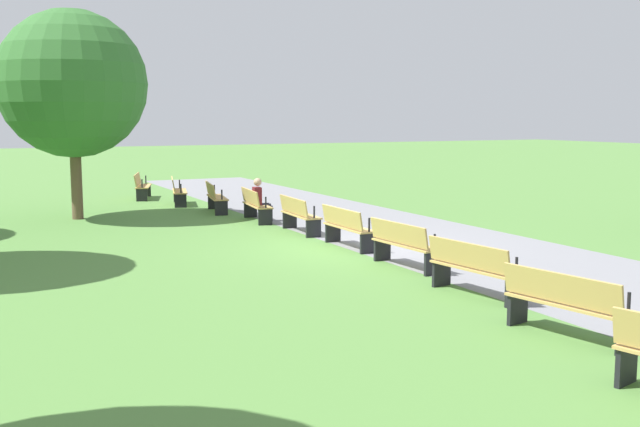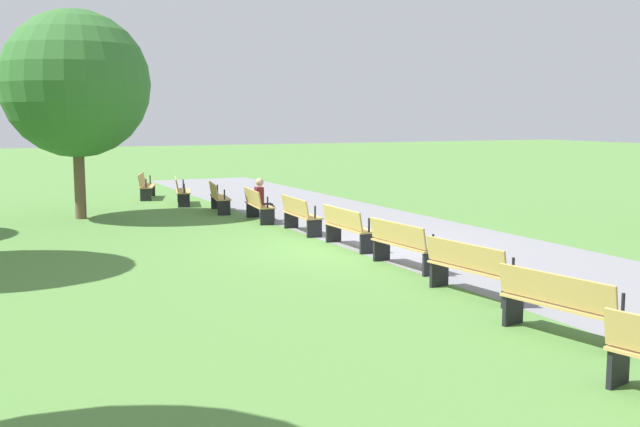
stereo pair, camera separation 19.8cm
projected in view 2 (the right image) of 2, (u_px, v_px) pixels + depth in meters
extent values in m
plane|color=#54843D|center=(350.00, 248.00, 16.42)|extent=(120.00, 120.00, 0.00)
cube|color=gray|center=(432.00, 241.00, 17.34)|extent=(38.59, 4.60, 0.01)
cube|color=tan|center=(148.00, 186.00, 26.25)|extent=(1.81, 0.95, 0.04)
cube|color=tan|center=(142.00, 179.00, 26.19)|extent=(1.71, 0.63, 0.40)
cube|color=black|center=(150.00, 190.00, 27.08)|extent=(0.17, 0.37, 0.43)
cylinder|color=black|center=(150.00, 179.00, 27.03)|extent=(0.06, 0.06, 0.30)
cube|color=black|center=(146.00, 195.00, 25.48)|extent=(0.17, 0.37, 0.43)
cylinder|color=black|center=(146.00, 183.00, 25.43)|extent=(0.06, 0.06, 0.30)
cube|color=tan|center=(183.00, 191.00, 24.44)|extent=(1.81, 0.85, 0.04)
cube|color=tan|center=(177.00, 184.00, 24.37)|extent=(1.73, 0.52, 0.40)
cube|color=black|center=(183.00, 196.00, 25.27)|extent=(0.15, 0.38, 0.43)
cylinder|color=black|center=(183.00, 184.00, 25.22)|extent=(0.05, 0.05, 0.30)
cube|color=black|center=(184.00, 201.00, 23.68)|extent=(0.15, 0.38, 0.43)
cylinder|color=black|center=(184.00, 188.00, 23.63)|extent=(0.05, 0.05, 0.30)
cube|color=tan|center=(220.00, 197.00, 22.54)|extent=(1.81, 0.75, 0.04)
cube|color=tan|center=(214.00, 189.00, 22.46)|extent=(1.74, 0.42, 0.40)
cube|color=black|center=(217.00, 202.00, 23.36)|extent=(0.13, 0.38, 0.43)
cylinder|color=black|center=(217.00, 189.00, 23.31)|extent=(0.05, 0.05, 0.30)
cube|color=black|center=(224.00, 208.00, 21.79)|extent=(0.13, 0.38, 0.43)
cylinder|color=black|center=(224.00, 195.00, 21.74)|extent=(0.05, 0.05, 0.30)
cube|color=tan|center=(260.00, 205.00, 20.56)|extent=(1.80, 0.65, 0.04)
cube|color=tan|center=(252.00, 197.00, 20.46)|extent=(1.75, 0.32, 0.40)
cube|color=black|center=(253.00, 210.00, 21.36)|extent=(0.10, 0.38, 0.43)
cylinder|color=black|center=(253.00, 196.00, 21.31)|extent=(0.05, 0.05, 0.30)
cube|color=black|center=(267.00, 217.00, 19.82)|extent=(0.10, 0.38, 0.43)
cylinder|color=black|center=(268.00, 202.00, 19.77)|extent=(0.05, 0.05, 0.30)
cube|color=tan|center=(302.00, 215.00, 18.49)|extent=(1.78, 0.55, 0.04)
cube|color=tan|center=(295.00, 205.00, 18.39)|extent=(1.76, 0.21, 0.40)
cube|color=black|center=(291.00, 220.00, 19.28)|extent=(0.08, 0.38, 0.43)
cylinder|color=black|center=(292.00, 205.00, 19.23)|extent=(0.05, 0.05, 0.30)
cube|color=black|center=(314.00, 229.00, 17.77)|extent=(0.08, 0.38, 0.43)
cylinder|color=black|center=(315.00, 212.00, 17.73)|extent=(0.05, 0.05, 0.30)
cube|color=tan|center=(350.00, 228.00, 16.36)|extent=(1.76, 0.44, 0.04)
cube|color=tan|center=(342.00, 217.00, 16.24)|extent=(1.76, 0.10, 0.40)
cube|color=black|center=(333.00, 233.00, 17.12)|extent=(0.06, 0.37, 0.43)
cylinder|color=black|center=(334.00, 216.00, 17.08)|extent=(0.04, 0.04, 0.30)
cube|color=black|center=(368.00, 244.00, 15.66)|extent=(0.06, 0.37, 0.43)
cylinder|color=black|center=(369.00, 225.00, 15.62)|extent=(0.04, 0.04, 0.30)
cube|color=tan|center=(405.00, 245.00, 14.16)|extent=(1.78, 0.55, 0.04)
cube|color=tan|center=(397.00, 233.00, 14.04)|extent=(1.76, 0.21, 0.40)
cube|color=black|center=(382.00, 250.00, 14.90)|extent=(0.08, 0.38, 0.43)
cylinder|color=black|center=(383.00, 230.00, 14.86)|extent=(0.05, 0.05, 0.30)
cube|color=black|center=(432.00, 264.00, 13.48)|extent=(0.08, 0.38, 0.43)
cylinder|color=black|center=(433.00, 242.00, 13.44)|extent=(0.05, 0.05, 0.30)
cube|color=tan|center=(474.00, 269.00, 11.91)|extent=(1.80, 0.65, 0.04)
cube|color=tan|center=(465.00, 255.00, 11.78)|extent=(1.75, 0.32, 0.40)
cube|color=black|center=(439.00, 274.00, 12.63)|extent=(0.10, 0.38, 0.43)
cylinder|color=black|center=(440.00, 251.00, 12.59)|extent=(0.05, 0.05, 0.30)
cube|color=black|center=(511.00, 293.00, 11.26)|extent=(0.10, 0.38, 0.43)
cylinder|color=black|center=(513.00, 267.00, 11.22)|extent=(0.05, 0.05, 0.30)
cube|color=tan|center=(564.00, 305.00, 9.62)|extent=(1.81, 0.75, 0.04)
cube|color=tan|center=(555.00, 289.00, 9.47)|extent=(1.74, 0.42, 0.40)
cube|color=black|center=(513.00, 309.00, 10.30)|extent=(0.13, 0.38, 0.43)
cylinder|color=black|center=(515.00, 281.00, 10.26)|extent=(0.05, 0.05, 0.30)
cube|color=black|center=(620.00, 337.00, 8.99)|extent=(0.13, 0.38, 0.43)
cylinder|color=black|center=(623.00, 305.00, 8.95)|extent=(0.05, 0.05, 0.30)
cube|color=black|center=(618.00, 367.00, 7.94)|extent=(0.15, 0.38, 0.43)
cylinder|color=black|center=(621.00, 330.00, 7.90)|extent=(0.05, 0.05, 0.30)
cube|color=maroon|center=(259.00, 196.00, 20.48)|extent=(0.34, 0.24, 0.50)
sphere|color=tan|center=(260.00, 182.00, 20.44)|extent=(0.22, 0.22, 0.22)
cylinder|color=#23232D|center=(265.00, 205.00, 20.66)|extent=(0.17, 0.37, 0.13)
cylinder|color=#23232D|center=(271.00, 213.00, 20.74)|extent=(0.12, 0.12, 0.43)
cylinder|color=#23232D|center=(266.00, 206.00, 20.49)|extent=(0.17, 0.37, 0.13)
cylinder|color=#23232D|center=(273.00, 213.00, 20.57)|extent=(0.12, 0.12, 0.43)
cylinder|color=brown|center=(79.00, 176.00, 20.97)|extent=(0.31, 0.31, 2.45)
sphere|color=#336B2D|center=(76.00, 84.00, 20.64)|extent=(4.09, 4.09, 4.09)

